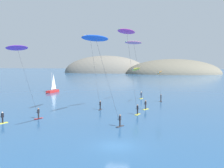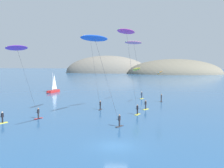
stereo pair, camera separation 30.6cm
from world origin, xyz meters
name	(u,v)px [view 2 (the right image)]	position (x,y,z in m)	size (l,w,h in m)	color
ground_plane	(115,146)	(0.00, 0.00, 0.00)	(600.00, 600.00, 0.00)	#285689
headland_island	(142,73)	(-8.47, 177.02, 0.00)	(115.50, 40.60, 26.24)	#6B6656
sailboat_near	(53,90)	(-25.60, 47.03, 0.64)	(2.35, 5.97, 5.70)	#B22323
kitesurfer_black	(91,43)	(-6.72, 16.65, 11.93)	(1.90, 8.82, 13.23)	#2D2D33
kitesurfer_pink	(135,50)	(0.23, 20.16, 10.99)	(4.30, 6.50, 12.46)	yellow
kitesurfer_yellow	(137,72)	(-0.52, 34.77, 6.50)	(2.53, 6.99, 7.59)	yellow
kitesurfer_magenta	(127,38)	(-0.36, 13.79, 12.43)	(3.34, 8.23, 13.76)	yellow
kitesurfer_orange	(160,76)	(4.60, 31.14, 5.93)	(1.62, 6.01, 7.02)	#2D2D33
kitesurfer_purple	(19,55)	(-14.88, 7.90, 9.83)	(2.43, 7.60, 11.23)	red
kitesurfer_blue	(98,48)	(-2.76, 3.85, 10.60)	(4.11, 8.93, 12.03)	#2D2D33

